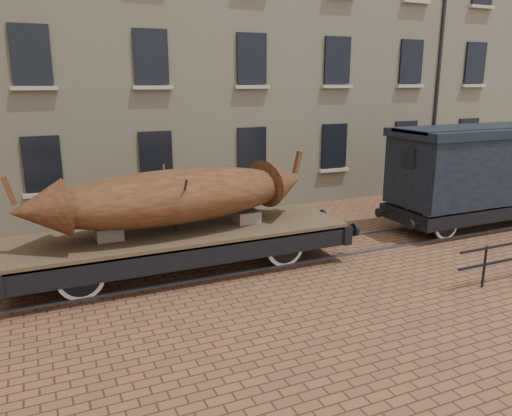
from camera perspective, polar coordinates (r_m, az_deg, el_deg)
name	(u,v)px	position (r m, az deg, el deg)	size (l,w,h in m)	color
ground	(291,254)	(13.88, 4.06, -5.32)	(90.00, 90.00, 0.00)	brown
warehouse_cream	(247,26)	(23.49, -1.04, 20.07)	(40.00, 10.19, 14.00)	beige
rail_track	(291,253)	(13.87, 4.06, -5.20)	(30.00, 1.52, 0.06)	#59595E
flatcar_wagon	(182,239)	(12.50, -8.41, -3.49)	(9.21, 2.50, 1.39)	brown
iron_boat	(175,196)	(12.17, -9.22, 1.37)	(7.37, 2.67, 1.73)	brown
goods_van	(475,165)	(17.44, 23.78, 4.54)	(6.34, 2.31, 3.28)	black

